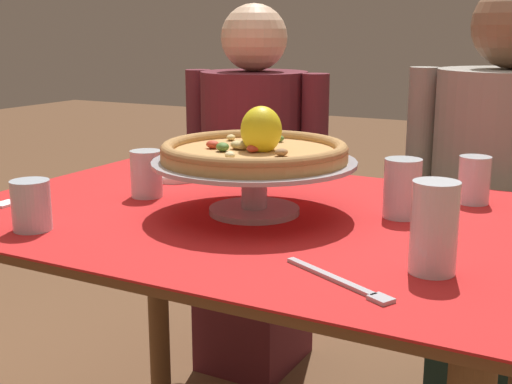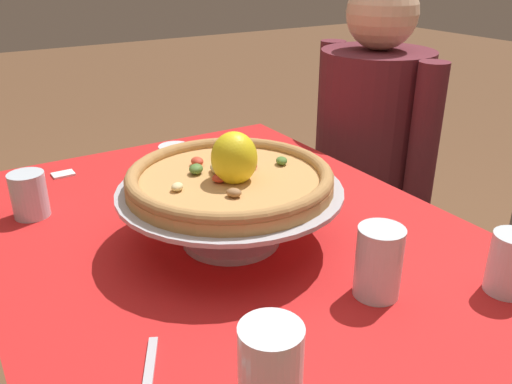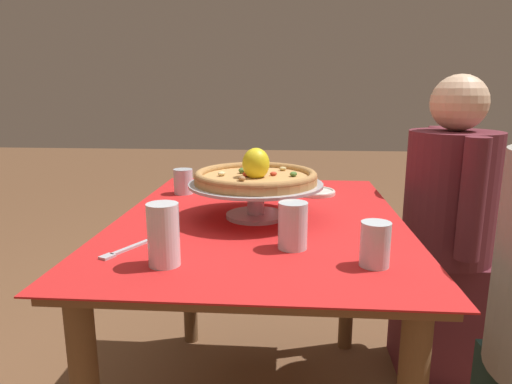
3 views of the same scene
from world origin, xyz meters
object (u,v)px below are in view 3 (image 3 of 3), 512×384
at_px(pizza, 256,176).
at_px(water_glass_side_right, 293,228).
at_px(dinner_fork, 132,247).
at_px(diner_left, 446,238).
at_px(water_glass_front_left, 183,183).
at_px(side_plate, 316,192).
at_px(sugar_packet, 219,183).
at_px(water_glass_back_right, 375,246).
at_px(water_glass_side_left, 266,185).
at_px(water_glass_front_right, 164,239).
at_px(pizza_stand, 256,192).

distance_m(pizza, water_glass_side_right, 0.29).
bearing_deg(water_glass_side_right, pizza, -157.38).
bearing_deg(dinner_fork, diner_left, 124.44).
bearing_deg(dinner_fork, water_glass_front_left, -178.94).
height_order(water_glass_front_left, side_plate, water_glass_front_left).
bearing_deg(diner_left, sugar_packet, -96.95).
distance_m(water_glass_back_right, water_glass_side_left, 0.69).
distance_m(water_glass_front_right, sugar_packet, 0.88).
xyz_separation_m(water_glass_front_right, water_glass_side_right, (-0.13, 0.28, -0.01)).
height_order(water_glass_side_right, side_plate, water_glass_side_right).
height_order(water_glass_side_left, sugar_packet, water_glass_side_left).
bearing_deg(water_glass_front_left, sugar_packet, 150.75).
relative_size(water_glass_side_left, diner_left, 0.09).
xyz_separation_m(water_glass_front_right, dinner_fork, (-0.10, -0.11, -0.06)).
height_order(water_glass_front_right, water_glass_front_left, water_glass_front_right).
bearing_deg(diner_left, pizza, -61.53).
relative_size(pizza_stand, water_glass_front_right, 2.87).
relative_size(side_plate, diner_left, 0.12).
xyz_separation_m(water_glass_back_right, water_glass_front_left, (-0.66, -0.58, -0.00)).
height_order(side_plate, diner_left, diner_left).
bearing_deg(water_glass_side_left, pizza, -3.07).
height_order(pizza_stand, diner_left, diner_left).
bearing_deg(water_glass_back_right, dinner_fork, -97.13).
xyz_separation_m(water_glass_front_left, side_plate, (-0.03, 0.49, -0.03)).
bearing_deg(water_glass_side_left, water_glass_back_right, 23.26).
bearing_deg(water_glass_front_right, water_glass_front_left, -170.23).
xyz_separation_m(water_glass_back_right, side_plate, (-0.69, -0.09, -0.04)).
distance_m(pizza_stand, side_plate, 0.39).
distance_m(water_glass_front_left, diner_left, 1.01).
height_order(water_glass_side_left, water_glass_front_left, water_glass_side_left).
xyz_separation_m(water_glass_side_right, diner_left, (-0.64, 0.59, -0.22)).
bearing_deg(dinner_fork, side_plate, 142.42).
bearing_deg(side_plate, pizza, -31.03).
distance_m(pizza, dinner_fork, 0.42).
height_order(water_glass_front_left, diner_left, diner_left).
xyz_separation_m(water_glass_side_left, side_plate, (-0.05, 0.18, -0.03)).
bearing_deg(water_glass_side_right, dinner_fork, -85.70).
xyz_separation_m(pizza_stand, water_glass_side_left, (-0.27, 0.01, -0.03)).
bearing_deg(pizza_stand, dinner_fork, -43.66).
relative_size(pizza_stand, water_glass_back_right, 4.03).
xyz_separation_m(water_glass_front_left, diner_left, (-0.08, 0.98, -0.21)).
xyz_separation_m(dinner_fork, sugar_packet, (-0.77, 0.09, -0.00)).
bearing_deg(water_glass_back_right, water_glass_front_left, -138.92).
distance_m(water_glass_back_right, sugar_packet, 0.97).
relative_size(water_glass_front_right, water_glass_side_left, 1.38).
bearing_deg(pizza, water_glass_side_left, 176.93).
distance_m(pizza, water_glass_back_right, 0.47).
relative_size(water_glass_front_right, water_glass_front_left, 1.52).
bearing_deg(pizza, water_glass_front_right, -23.57).
distance_m(water_glass_side_left, water_glass_front_left, 0.30).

